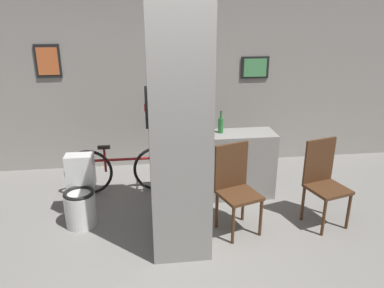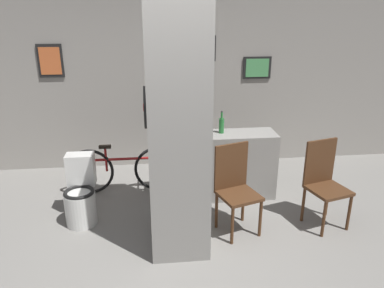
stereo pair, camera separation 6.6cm
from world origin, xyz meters
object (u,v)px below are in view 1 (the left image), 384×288
(toilet, at_px, (80,196))
(bicycle, at_px, (123,170))
(bottle_tall, at_px, (221,125))
(chair_by_doorway, at_px, (324,179))
(chair_near_pillar, at_px, (236,185))

(toilet, bearing_deg, bicycle, 56.60)
(toilet, relative_size, bottle_tall, 2.64)
(chair_by_doorway, bearing_deg, bicycle, 140.19)
(chair_near_pillar, xyz_separation_m, chair_by_doorway, (1.05, 0.02, 0.00))
(toilet, height_order, chair_near_pillar, chair_near_pillar)
(toilet, relative_size, chair_near_pillar, 0.78)
(chair_near_pillar, height_order, bicycle, chair_near_pillar)
(chair_near_pillar, relative_size, bottle_tall, 3.37)
(chair_by_doorway, bearing_deg, chair_near_pillar, 165.22)
(toilet, distance_m, bicycle, 0.85)
(chair_near_pillar, bearing_deg, bottle_tall, 72.35)
(chair_by_doorway, bearing_deg, bottle_tall, 125.94)
(toilet, distance_m, chair_near_pillar, 1.83)
(toilet, height_order, chair_by_doorway, chair_by_doorway)
(chair_near_pillar, relative_size, bicycle, 0.64)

